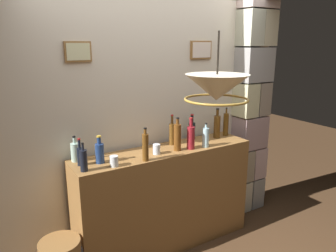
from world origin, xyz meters
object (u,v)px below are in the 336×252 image
at_px(liquor_bottle_brandy, 206,137).
at_px(liquor_bottle_amaro, 84,160).
at_px(liquor_bottle_tequila, 75,152).
at_px(liquor_bottle_scotch, 145,147).
at_px(liquor_bottle_bourbon, 191,137).
at_px(liquor_bottle_rye, 172,133).
at_px(liquor_bottle_vermouth, 192,130).
at_px(liquor_bottle_whiskey, 226,124).
at_px(pendant_lamp, 217,88).
at_px(glass_tumbler_rocks, 157,149).
at_px(liquor_bottle_sherry, 100,152).
at_px(liquor_bottle_gin, 80,156).
at_px(liquor_bottle_vodka, 217,126).
at_px(liquor_bottle_rum, 177,137).
at_px(glass_tumbler_highball, 114,161).

bearing_deg(liquor_bottle_brandy, liquor_bottle_amaro, 179.20).
height_order(liquor_bottle_tequila, liquor_bottle_scotch, liquor_bottle_scotch).
xyz_separation_m(liquor_bottle_tequila, liquor_bottle_scotch, (0.53, -0.31, 0.04)).
xyz_separation_m(liquor_bottle_bourbon, liquor_bottle_rye, (-0.08, 0.21, -0.00)).
height_order(liquor_bottle_vermouth, liquor_bottle_brandy, liquor_bottle_vermouth).
relative_size(liquor_bottle_vermouth, liquor_bottle_amaro, 1.15).
relative_size(liquor_bottle_whiskey, pendant_lamp, 0.73).
bearing_deg(liquor_bottle_bourbon, liquor_bottle_brandy, -9.69).
bearing_deg(liquor_bottle_vermouth, liquor_bottle_rye, -170.26).
bearing_deg(glass_tumbler_rocks, liquor_bottle_sherry, 173.51).
bearing_deg(pendant_lamp, liquor_bottle_tequila, 120.34).
height_order(liquor_bottle_gin, liquor_bottle_vodka, liquor_bottle_vodka).
bearing_deg(liquor_bottle_scotch, liquor_bottle_brandy, 2.76).
bearing_deg(glass_tumbler_rocks, liquor_bottle_bourbon, -6.29).
distance_m(liquor_bottle_tequila, liquor_bottle_rum, 0.95).
bearing_deg(pendant_lamp, liquor_bottle_sherry, 116.54).
bearing_deg(liquor_bottle_whiskey, liquor_bottle_tequila, 177.64).
bearing_deg(liquor_bottle_tequila, liquor_bottle_vermouth, 0.42).
bearing_deg(liquor_bottle_brandy, liquor_bottle_rum, 169.15).
height_order(liquor_bottle_whiskey, liquor_bottle_scotch, liquor_bottle_whiskey).
height_order(liquor_bottle_rye, liquor_bottle_brandy, liquor_bottle_rye).
relative_size(liquor_bottle_bourbon, liquor_bottle_whiskey, 0.99).
height_order(liquor_bottle_amaro, pendant_lamp, pendant_lamp).
height_order(liquor_bottle_rum, glass_tumbler_rocks, liquor_bottle_rum).
bearing_deg(glass_tumbler_highball, pendant_lamp, -63.57).
relative_size(liquor_bottle_amaro, glass_tumbler_rocks, 2.52).
xyz_separation_m(liquor_bottle_rye, liquor_bottle_scotch, (-0.45, -0.27, 0.01)).
height_order(liquor_bottle_rye, liquor_bottle_vermouth, liquor_bottle_rye).
height_order(liquor_bottle_gin, glass_tumbler_highball, liquor_bottle_gin).
relative_size(liquor_bottle_amaro, glass_tumbler_highball, 2.61).
height_order(liquor_bottle_bourbon, liquor_bottle_brandy, liquor_bottle_bourbon).
bearing_deg(liquor_bottle_vermouth, liquor_bottle_tequila, -179.58).
bearing_deg(liquor_bottle_whiskey, liquor_bottle_rum, -168.47).
distance_m(liquor_bottle_vermouth, liquor_bottle_amaro, 1.29).
height_order(liquor_bottle_tequila, glass_tumbler_rocks, liquor_bottle_tequila).
xyz_separation_m(liquor_bottle_vodka, liquor_bottle_amaro, (-1.53, -0.17, -0.04)).
height_order(liquor_bottle_rum, liquor_bottle_amaro, liquor_bottle_rum).
bearing_deg(liquor_bottle_scotch, liquor_bottle_whiskey, 12.03).
bearing_deg(liquor_bottle_rum, liquor_bottle_amaro, -177.52).
bearing_deg(glass_tumbler_rocks, liquor_bottle_rum, -2.61).
relative_size(liquor_bottle_gin, liquor_bottle_sherry, 0.98).
xyz_separation_m(liquor_bottle_sherry, pendant_lamp, (0.47, -0.95, 0.63)).
distance_m(liquor_bottle_rum, glass_tumbler_highball, 0.69).
bearing_deg(liquor_bottle_whiskey, liquor_bottle_scotch, -167.97).
relative_size(liquor_bottle_vermouth, pendant_lamp, 0.63).
bearing_deg(liquor_bottle_whiskey, glass_tumbler_highball, -171.13).
bearing_deg(liquor_bottle_rum, glass_tumbler_rocks, 177.39).
xyz_separation_m(liquor_bottle_brandy, pendant_lamp, (-0.58, -0.82, 0.63)).
bearing_deg(pendant_lamp, glass_tumbler_highball, 116.43).
relative_size(liquor_bottle_scotch, liquor_bottle_vermouth, 1.09).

